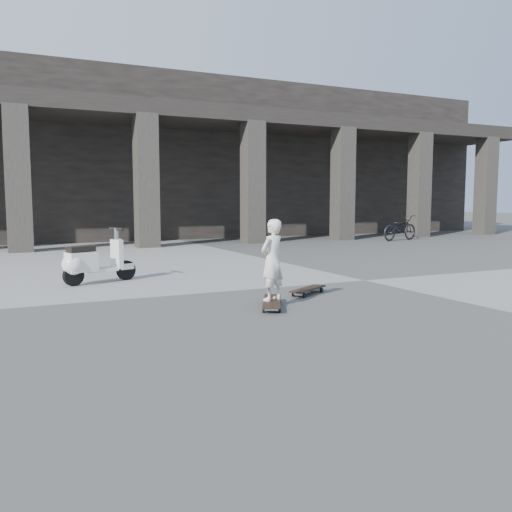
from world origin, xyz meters
name	(u,v)px	position (x,y,z in m)	size (l,w,h in m)	color
ground	(365,280)	(0.00, 0.00, 0.00)	(90.00, 90.00, 0.00)	#474745
colonnade	(157,160)	(0.00, 13.77, 3.03)	(28.00, 8.82, 6.00)	black
longboard	(272,302)	(-2.62, -1.46, 0.08)	(0.67, 0.97, 0.10)	black
skateboard_spare	(308,290)	(-1.67, -0.80, 0.07)	(0.80, 0.60, 0.10)	black
child	(272,260)	(-2.62, -1.46, 0.64)	(0.40, 0.26, 1.09)	silver
scooter	(88,262)	(-4.55, 1.68, 0.38)	(1.32, 0.67, 0.95)	black
bicycle	(400,228)	(6.99, 7.30, 0.45)	(0.60, 1.71, 0.90)	black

